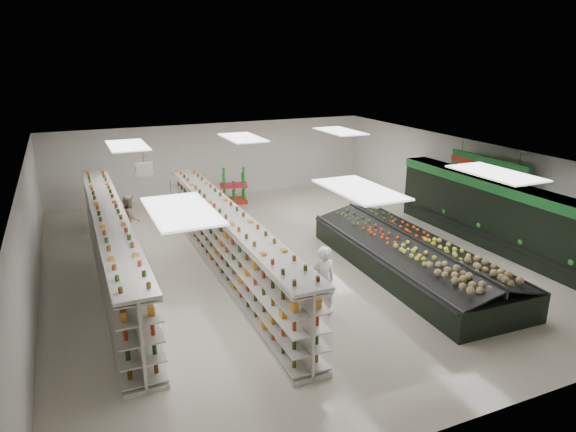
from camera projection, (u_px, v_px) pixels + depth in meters
name	position (u px, v px, depth m)	size (l,w,h in m)	color
floor	(287.00, 258.00, 15.87)	(16.00, 16.00, 0.00)	beige
ceiling	(287.00, 156.00, 14.90)	(14.00, 16.00, 0.02)	white
wall_back	(214.00, 160.00, 22.36)	(14.00, 0.02, 3.20)	white
wall_front	(483.00, 338.00, 8.41)	(14.00, 0.02, 3.20)	white
wall_left	(29.00, 242.00, 12.70)	(0.02, 16.00, 3.20)	white
wall_right	(469.00, 186.00, 18.08)	(0.02, 16.00, 3.20)	white
produce_wall_case	(489.00, 208.00, 16.70)	(0.93, 8.00, 2.20)	black
aisle_sign_near	(172.00, 203.00, 11.84)	(0.52, 0.06, 0.75)	white
aisle_sign_far	(144.00, 169.00, 15.32)	(0.52, 0.06, 0.75)	white
hortifruti_banner	(488.00, 166.00, 16.16)	(0.12, 3.20, 0.95)	#1E712D
gondola_left	(112.00, 248.00, 14.21)	(0.90, 11.38, 1.97)	silver
gondola_center	(227.00, 245.00, 14.50)	(0.93, 11.20, 1.94)	silver
produce_island	(410.00, 256.00, 14.71)	(2.94, 7.49, 1.11)	black
soda_endcap	(234.00, 187.00, 21.55)	(1.27, 1.01, 1.44)	red
shopper_main	(322.00, 282.00, 12.12)	(0.66, 0.43, 1.80)	silver
shopper_background	(130.00, 218.00, 17.14)	(0.78, 0.48, 1.60)	#A17D63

